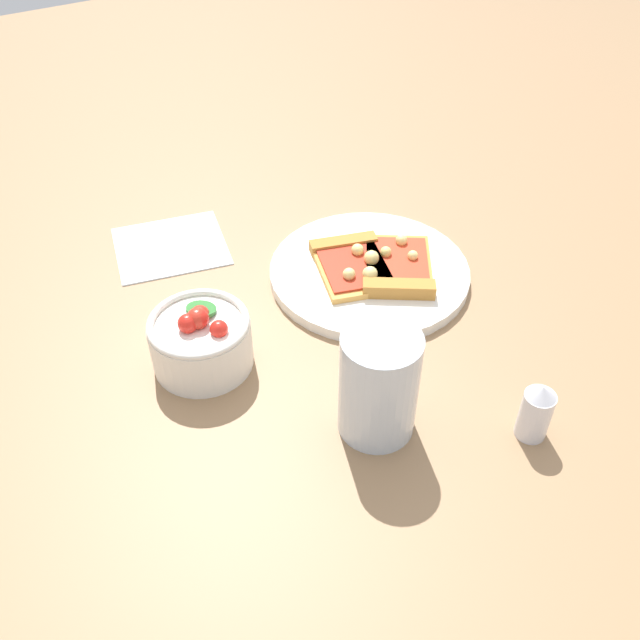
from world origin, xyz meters
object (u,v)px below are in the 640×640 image
soda_glass (379,386)px  pizza_slice_near (397,269)px  pepper_shaker (536,411)px  paper_napkin (171,246)px  pizza_slice_far (353,263)px  salad_bowl (201,340)px  plate (369,272)px

soda_glass → pizza_slice_near: bearing=-41.0°
pepper_shaker → pizza_slice_near: bearing=-5.8°
paper_napkin → pizza_slice_far: bearing=-135.6°
soda_glass → pepper_shaker: (-0.09, -0.12, -0.02)m
salad_bowl → soda_glass: bearing=-146.7°
pizza_slice_far → pepper_shaker: 0.30m
paper_napkin → salad_bowl: bearing=167.3°
plate → pizza_slice_near: pizza_slice_near is taller
plate → soda_glass: bearing=147.4°
salad_bowl → pizza_slice_far: bearing=-79.0°
paper_napkin → soda_glass: bearing=-171.0°
pizza_slice_far → salad_bowl: bearing=101.0°
pizza_slice_far → paper_napkin: bearing=44.4°
plate → salad_bowl: (-0.03, 0.24, 0.03)m
salad_bowl → paper_napkin: salad_bowl is taller
pizza_slice_far → salad_bowl: salad_bowl is taller
pepper_shaker → salad_bowl: bearing=42.5°
plate → pepper_shaker: bearing=179.3°
pizza_slice_near → pepper_shaker: (-0.26, 0.03, 0.01)m
soda_glass → pizza_slice_far: bearing=-27.7°
plate → paper_napkin: bearing=45.2°
soda_glass → pepper_shaker: size_ratio=1.77×
pizza_slice_near → pizza_slice_far: pizza_slice_far is taller
plate → pizza_slice_far: pizza_slice_far is taller
pizza_slice_near → salad_bowl: 0.26m
salad_bowl → pepper_shaker: salad_bowl is taller
plate → pizza_slice_near: bearing=-138.9°
paper_napkin → plate: bearing=-134.8°
pizza_slice_near → salad_bowl: salad_bowl is taller
pepper_shaker → pizza_slice_far: bearing=2.5°
paper_napkin → pepper_shaker: pepper_shaker is taller
salad_bowl → pizza_slice_near: bearing=-89.0°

